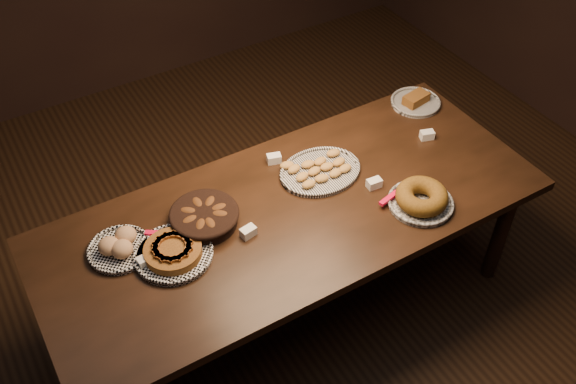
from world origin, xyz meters
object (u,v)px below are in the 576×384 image
madeleine_platter (320,170)px  bundt_cake_plate (421,198)px  apple_tart_plate (173,252)px  buffet_table (293,220)px

madeleine_platter → bundt_cake_plate: size_ratio=1.23×
madeleine_platter → bundt_cake_plate: (0.29, -0.43, 0.02)m
apple_tart_plate → bundt_cake_plate: bearing=-26.4°
buffet_table → madeleine_platter: 0.30m
apple_tart_plate → madeleine_platter: 0.85m
buffet_table → apple_tart_plate: (-0.59, 0.03, 0.10)m
buffet_table → apple_tart_plate: bearing=177.6°
apple_tart_plate → madeleine_platter: apple_tart_plate is taller
apple_tart_plate → madeleine_platter: bearing=-2.8°
buffet_table → bundt_cake_plate: 0.61m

